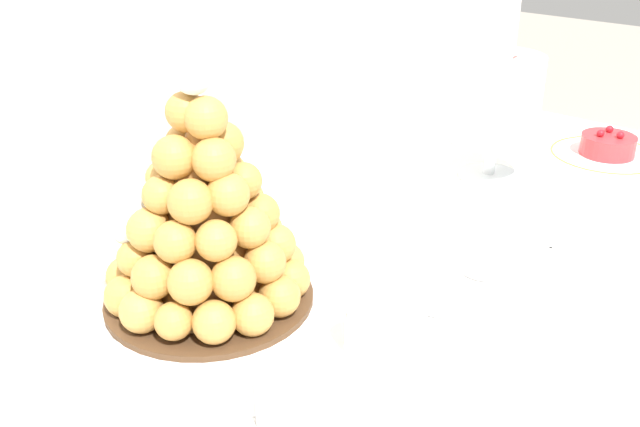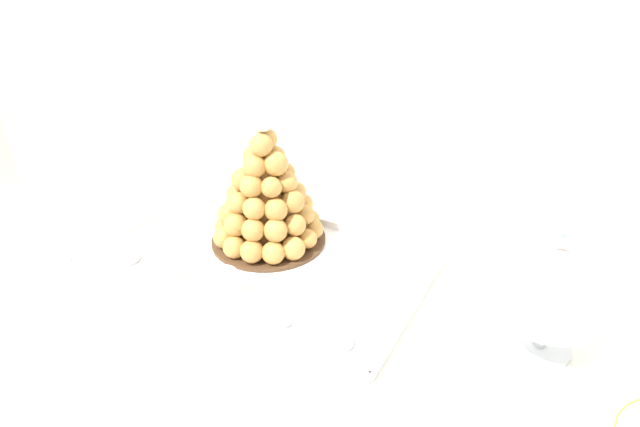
# 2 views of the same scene
# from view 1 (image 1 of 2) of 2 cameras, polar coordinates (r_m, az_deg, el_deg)

# --- Properties ---
(buffet_table) EXTENTS (1.70, 1.02, 0.75)m
(buffet_table) POSITION_cam_1_polar(r_m,az_deg,el_deg) (0.99, 3.38, -9.37)
(buffet_table) COLOR brown
(buffet_table) RESTS_ON ground_plane
(serving_tray) EXTENTS (0.69, 0.41, 0.02)m
(serving_tray) POSITION_cam_1_polar(r_m,az_deg,el_deg) (0.87, -3.63, -7.94)
(serving_tray) COLOR white
(serving_tray) RESTS_ON buffet_table
(croquembouche) EXTENTS (0.26, 0.26, 0.30)m
(croquembouche) POSITION_cam_1_polar(r_m,az_deg,el_deg) (0.85, -9.15, -0.30)
(croquembouche) COLOR #4C331E
(croquembouche) RESTS_ON serving_tray
(dessert_cup_mid_left) EXTENTS (0.06, 0.06, 0.06)m
(dessert_cup_mid_left) POSITION_cam_1_polar(r_m,az_deg,el_deg) (0.70, -2.60, -14.54)
(dessert_cup_mid_left) COLOR silver
(dessert_cup_mid_left) RESTS_ON serving_tray
(dessert_cup_centre) EXTENTS (0.05, 0.05, 0.06)m
(dessert_cup_centre) POSITION_cam_1_polar(r_m,az_deg,el_deg) (0.79, 3.81, -9.33)
(dessert_cup_centre) COLOR silver
(dessert_cup_centre) RESTS_ON serving_tray
(dessert_cup_mid_right) EXTENTS (0.05, 0.05, 0.06)m
(dessert_cup_mid_right) POSITION_cam_1_polar(r_m,az_deg,el_deg) (0.87, 9.24, -5.97)
(dessert_cup_mid_right) COLOR silver
(dessert_cup_mid_right) RESTS_ON serving_tray
(dessert_cup_right) EXTENTS (0.06, 0.06, 0.06)m
(dessert_cup_right) POSITION_cam_1_polar(r_m,az_deg,el_deg) (0.97, 12.91, -2.99)
(dessert_cup_right) COLOR silver
(dessert_cup_right) RESTS_ON serving_tray
(macaron_goblet) EXTENTS (0.15, 0.15, 0.23)m
(macaron_goblet) POSITION_cam_1_polar(r_m,az_deg,el_deg) (1.26, 13.77, 8.73)
(macaron_goblet) COLOR white
(macaron_goblet) RESTS_ON buffet_table
(fruit_tart_plate) EXTENTS (0.21, 0.21, 0.06)m
(fruit_tart_plate) POSITION_cam_1_polar(r_m,az_deg,el_deg) (1.45, 21.72, 4.66)
(fruit_tart_plate) COLOR white
(fruit_tart_plate) RESTS_ON buffet_table
(wine_glass) EXTENTS (0.07, 0.07, 0.16)m
(wine_glass) POSITION_cam_1_polar(r_m,az_deg,el_deg) (0.87, -14.44, -0.50)
(wine_glass) COLOR silver
(wine_glass) RESTS_ON buffet_table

